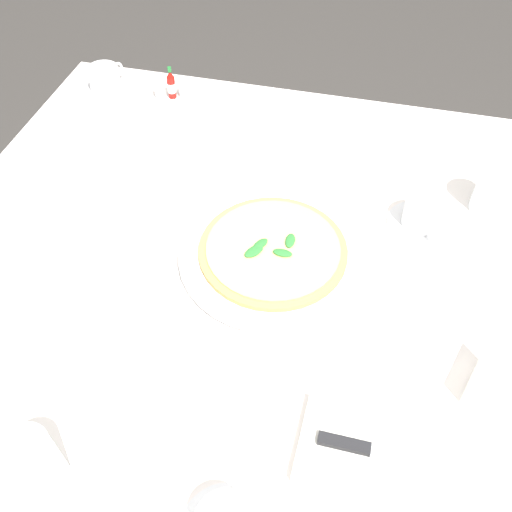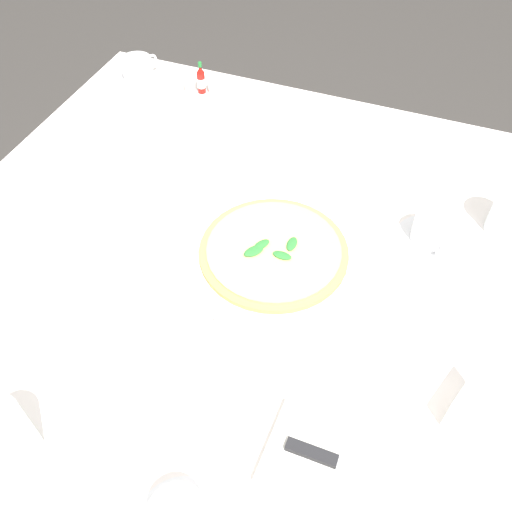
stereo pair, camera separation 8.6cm
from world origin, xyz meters
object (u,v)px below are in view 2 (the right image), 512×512
object	(u,v)px
dinner_knife	(346,466)
pepper_shaker	(190,83)
coffee_cup_far_right	(433,230)
pizza	(274,251)
salt_shaker	(213,84)
hot_sauce_bottle	(201,80)
pizza_plate	(274,256)
water_glass_near_left	(9,439)
menu_card	(460,396)
coffee_cup_right_edge	(138,72)
water_glass_far_left	(511,213)
napkin_folded	(343,469)

from	to	relation	value
dinner_knife	pepper_shaker	bearing A→B (deg)	128.13
coffee_cup_far_right	pepper_shaker	distance (m)	0.73
pizza	salt_shaker	bearing A→B (deg)	125.07
dinner_knife	hot_sauce_bottle	bearing A→B (deg)	126.51
pizza_plate	salt_shaker	world-z (taller)	salt_shaker
pizza	water_glass_near_left	bearing A→B (deg)	-113.83
dinner_knife	salt_shaker	xyz separation A→B (m)	(-0.57, 0.82, 0.00)
hot_sauce_bottle	salt_shaker	xyz separation A→B (m)	(0.03, 0.01, -0.01)
water_glass_near_left	dinner_knife	xyz separation A→B (m)	(0.44, 0.14, -0.03)
pizza	menu_card	size ratio (longest dim) A/B	3.22
pizza	pepper_shaker	bearing A→B (deg)	130.51
menu_card	pizza	bearing A→B (deg)	83.18
coffee_cup_right_edge	water_glass_near_left	size ratio (longest dim) A/B	1.06
pizza	coffee_cup_far_right	distance (m)	0.31
coffee_cup_right_edge	coffee_cup_far_right	world-z (taller)	same
coffee_cup_right_edge	hot_sauce_bottle	xyz separation A→B (m)	(0.17, 0.02, 0.00)
hot_sauce_bottle	pizza_plate	bearing A→B (deg)	-52.15
water_glass_far_left	dinner_knife	size ratio (longest dim) A/B	0.57
pizza_plate	hot_sauce_bottle	size ratio (longest dim) A/B	4.25
coffee_cup_right_edge	menu_card	world-z (taller)	coffee_cup_right_edge
coffee_cup_right_edge	water_glass_far_left	xyz separation A→B (m)	(0.93, -0.22, 0.02)
coffee_cup_far_right	menu_card	bearing A→B (deg)	-74.22
pizza	coffee_cup_right_edge	world-z (taller)	coffee_cup_right_edge
coffee_cup_far_right	napkin_folded	bearing A→B (deg)	-94.63
water_glass_near_left	salt_shaker	world-z (taller)	water_glass_near_left
dinner_knife	napkin_folded	bearing A→B (deg)	-180.00
coffee_cup_far_right	water_glass_near_left	xyz separation A→B (m)	(-0.48, -0.63, 0.02)
dinner_knife	salt_shaker	bearing A→B (deg)	124.87
pizza_plate	water_glass_near_left	xyz separation A→B (m)	(-0.21, -0.48, 0.04)
coffee_cup_right_edge	salt_shaker	world-z (taller)	coffee_cup_right_edge
pizza_plate	water_glass_far_left	bearing A→B (deg)	30.83
pizza_plate	coffee_cup_far_right	size ratio (longest dim) A/B	2.72
salt_shaker	pizza_plate	bearing A→B (deg)	-54.91
napkin_folded	salt_shaker	size ratio (longest dim) A/B	3.97
coffee_cup_right_edge	pepper_shaker	world-z (taller)	coffee_cup_right_edge
coffee_cup_right_edge	napkin_folded	xyz separation A→B (m)	(0.76, -0.79, -0.02)
hot_sauce_bottle	water_glass_near_left	bearing A→B (deg)	-80.84
pepper_shaker	menu_card	bearing A→B (deg)	-40.25
pizza	water_glass_near_left	size ratio (longest dim) A/B	2.27
water_glass_near_left	pepper_shaker	size ratio (longest dim) A/B	2.18
dinner_knife	menu_card	bearing A→B (deg)	50.83
water_glass_far_left	hot_sauce_bottle	distance (m)	0.80
napkin_folded	hot_sauce_bottle	size ratio (longest dim) A/B	2.69
hot_sauce_bottle	napkin_folded	bearing A→B (deg)	-53.78
water_glass_far_left	coffee_cup_right_edge	bearing A→B (deg)	166.98
coffee_cup_far_right	dinner_knife	distance (m)	0.49
napkin_folded	water_glass_far_left	bearing A→B (deg)	75.05
pizza	coffee_cup_far_right	world-z (taller)	coffee_cup_far_right
water_glass_far_left	dinner_knife	world-z (taller)	water_glass_far_left
napkin_folded	pepper_shaker	distance (m)	1.01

